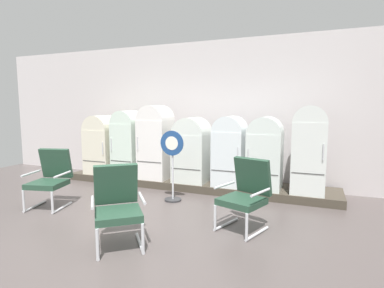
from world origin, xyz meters
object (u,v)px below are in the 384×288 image
Objects in this scene: refrigerator_3 at (192,148)px; armchair_right at (246,192)px; armchair_left at (51,176)px; refrigerator_2 at (156,140)px; refrigerator_4 at (230,149)px; refrigerator_5 at (265,151)px; refrigerator_6 at (309,147)px; armchair_center at (117,203)px; sign_stand at (172,167)px; refrigerator_0 at (102,143)px; refrigerator_1 at (129,141)px.

armchair_right is at bearing -48.81° from refrigerator_3.
armchair_left is 1.00× the size of armchair_right.
refrigerator_4 is (1.70, 0.01, -0.12)m from refrigerator_2.
armchair_right is at bearing -89.98° from refrigerator_5.
armchair_center is (-2.20, -2.87, -0.49)m from refrigerator_6.
refrigerator_5 is at bearing -0.73° from refrigerator_3.
refrigerator_6 is 1.60× the size of armchair_right.
refrigerator_2 reaches higher than sign_stand.
armchair_center is 0.77× the size of sign_stand.
armchair_center is at bearing -85.73° from sign_stand.
refrigerator_0 is 1.38× the size of armchair_right.
refrigerator_4 reaches higher than sign_stand.
refrigerator_6 reaches higher than refrigerator_1.
refrigerator_5 is at bearing 90.02° from armchair_right.
refrigerator_1 is at bearing 150.65° from armchair_right.
refrigerator_5 is 1.84m from sign_stand.
refrigerator_6 is (3.94, -0.02, 0.06)m from refrigerator_1.
refrigerator_2 is at bearing 64.21° from armchair_left.
refrigerator_0 is 4.29m from armchair_right.
refrigerator_2 is 1.61× the size of armchair_center.
sign_stand is at bearing -31.35° from refrigerator_1.
refrigerator_3 is at bearing 92.87° from armchair_center.
refrigerator_5 reaches higher than armchair_left.
armchair_center is (2.00, -0.83, 0.00)m from armchair_left.
refrigerator_0 is 3.83m from armchair_center.
refrigerator_3 is 2.79m from armchair_left.
refrigerator_2 reaches higher than refrigerator_3.
refrigerator_1 reaches higher than refrigerator_4.
refrigerator_0 is 1.48m from refrigerator_2.
refrigerator_1 reaches higher than armchair_right.
refrigerator_5 is (2.42, -0.00, -0.13)m from refrigerator_2.
refrigerator_2 reaches higher than refrigerator_5.
refrigerator_4 is (2.43, 0.00, -0.06)m from refrigerator_1.
armchair_left is at bearing -175.11° from armchair_right.
armchair_right is (1.55, -1.77, -0.34)m from refrigerator_3.
refrigerator_1 is 2.43m from refrigerator_4.
refrigerator_2 is 1.01× the size of refrigerator_6.
refrigerator_2 is at bearing -178.74° from refrigerator_3.
refrigerator_1 is at bearing -0.42° from refrigerator_0.
refrigerator_1 reaches higher than armchair_center.
refrigerator_2 is at bearing -0.96° from refrigerator_1.
sign_stand is at bearing -148.31° from refrigerator_5.
refrigerator_1 is 3.63m from armchair_right.
refrigerator_1 is at bearing 148.65° from sign_stand.
sign_stand reaches higher than armchair_center.
armchair_right is at bearing 38.65° from armchair_center.
armchair_center is (1.01, -2.88, -0.49)m from refrigerator_2.
refrigerator_4 is at bearing 179.15° from refrigerator_6.
refrigerator_5 reaches higher than refrigerator_3.
refrigerator_6 reaches higher than refrigerator_5.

